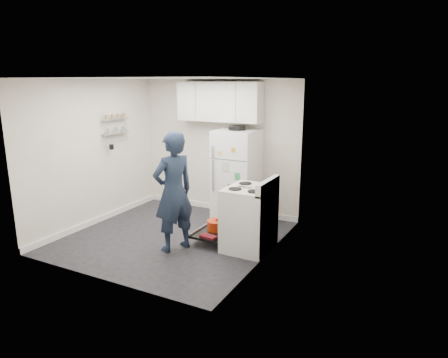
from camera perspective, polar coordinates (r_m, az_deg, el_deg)
The scene contains 7 objects.
room at distance 6.28m, azimuth -7.69°, elevation 2.20°, with size 3.21×3.21×2.51m.
electric_range at distance 5.97m, azimuth 3.51°, elevation -5.70°, with size 0.66×0.76×1.10m.
open_oven_door at distance 6.33m, azimuth -1.26°, elevation -7.13°, with size 0.55×0.70×0.23m.
refrigerator at distance 7.12m, azimuth 1.81°, elevation 0.52°, with size 0.72×0.74×1.70m.
upper_cabinets at distance 7.30m, azimuth -0.66°, elevation 10.99°, with size 1.60×0.33×0.70m, color silver.
wall_shelf_rack at distance 7.49m, azimuth -15.23°, elevation 7.33°, with size 0.14×0.60×0.61m.
person at distance 5.85m, azimuth -7.22°, elevation -1.85°, with size 0.65×0.43×1.78m, color #192338.
Camera 1 is at (3.52, -5.01, 2.46)m, focal length 32.00 mm.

